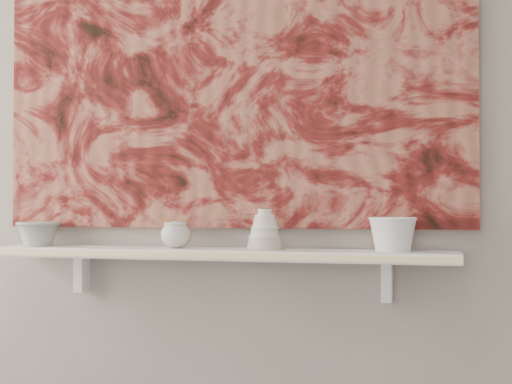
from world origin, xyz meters
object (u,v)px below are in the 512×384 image
(bowl_white, at_px, (393,234))
(cup_cream, at_px, (176,235))
(bell_vessel, at_px, (265,229))
(painting, at_px, (228,52))
(bowl_grey, at_px, (38,233))
(shelf, at_px, (220,254))

(bowl_white, bearing_deg, cup_cream, 180.00)
(cup_cream, height_order, bowl_white, bowl_white)
(cup_cream, relative_size, bell_vessel, 0.75)
(bowl_white, bearing_deg, painting, 171.06)
(bowl_grey, relative_size, cup_cream, 1.55)
(bowl_grey, distance_m, bell_vessel, 0.75)
(bowl_grey, bearing_deg, cup_cream, 0.00)
(shelf, distance_m, bowl_grey, 0.61)
(cup_cream, bearing_deg, bowl_white, 0.00)
(shelf, bearing_deg, bowl_white, 0.00)
(shelf, xyz_separation_m, painting, (0.00, 0.08, 0.62))
(shelf, bearing_deg, bowl_grey, 180.00)
(bowl_grey, bearing_deg, shelf, 0.00)
(cup_cream, bearing_deg, painting, 29.95)
(bell_vessel, height_order, bowl_white, bell_vessel)
(bell_vessel, bearing_deg, bowl_white, 0.00)
(shelf, distance_m, cup_cream, 0.15)
(bowl_grey, height_order, bell_vessel, bell_vessel)
(bell_vessel, bearing_deg, painting, 150.15)
(shelf, bearing_deg, bell_vessel, 0.00)
(shelf, bearing_deg, painting, 90.00)
(shelf, height_order, cup_cream, cup_cream)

